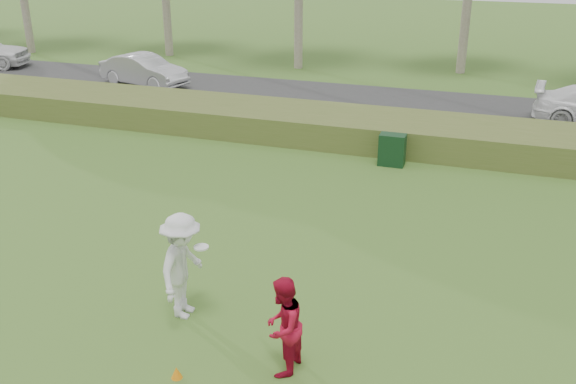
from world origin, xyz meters
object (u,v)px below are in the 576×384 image
at_px(player_red, 283,327).
at_px(cone_orange, 177,373).
at_px(utility_cabinet, 392,150).
at_px(car_mid, 144,70).
at_px(player_white, 183,266).

distance_m(player_red, cone_orange, 1.86).
bearing_deg(utility_cabinet, player_red, -89.57).
bearing_deg(utility_cabinet, car_mid, 151.50).
xyz_separation_m(player_white, cone_orange, (0.72, -1.70, -0.92)).
height_order(player_red, car_mid, player_red).
bearing_deg(car_mid, utility_cabinet, -105.30).
xyz_separation_m(player_white, player_red, (2.27, -0.97, -0.17)).
bearing_deg(cone_orange, player_red, 25.29).
xyz_separation_m(player_red, car_mid, (-12.64, 16.99, -0.09)).
relative_size(player_red, cone_orange, 8.36).
height_order(player_red, utility_cabinet, player_red).
bearing_deg(player_white, utility_cabinet, -15.05).
bearing_deg(player_white, player_red, -115.34).
distance_m(utility_cabinet, car_mid, 14.18).
bearing_deg(cone_orange, utility_cabinet, 82.77).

